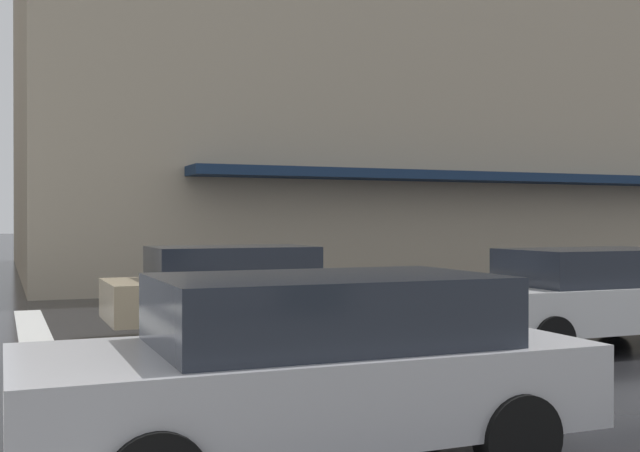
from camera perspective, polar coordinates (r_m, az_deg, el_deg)
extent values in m
cube|color=silver|center=(10.50, -19.39, -9.54)|extent=(13.00, 0.50, 0.01)
cube|color=tan|center=(32.33, 1.41, 15.88)|extent=(19.45, 23.79, 20.87)
cube|color=#192D4C|center=(22.11, 12.19, 3.47)|extent=(1.20, 16.66, 0.24)
cube|color=tan|center=(12.39, -5.77, -5.17)|extent=(1.75, 4.10, 0.60)
cube|color=#232833|center=(12.31, -6.44, -2.64)|extent=(1.54, 2.46, 0.50)
cylinder|color=black|center=(13.59, -1.67, -5.94)|extent=(0.20, 0.62, 0.62)
cylinder|color=black|center=(12.07, 1.09, -6.74)|extent=(0.20, 0.62, 0.62)
cylinder|color=black|center=(12.94, -12.16, -6.27)|extent=(0.20, 0.62, 0.62)
cylinder|color=black|center=(11.33, -10.70, -7.22)|extent=(0.20, 0.62, 0.62)
cube|color=silver|center=(11.74, 18.71, -5.49)|extent=(1.75, 4.10, 0.60)
cube|color=#232833|center=(11.80, 19.26, -2.79)|extent=(1.54, 2.46, 0.50)
cylinder|color=black|center=(10.36, 16.44, -7.95)|extent=(0.20, 0.62, 0.62)
cylinder|color=black|center=(11.68, 11.34, -6.99)|extent=(0.20, 0.62, 0.62)
cylinder|color=black|center=(13.21, 20.47, -6.15)|extent=(0.20, 0.62, 0.62)
cube|color=#B7B7BC|center=(5.84, -0.99, -11.47)|extent=(1.75, 4.10, 0.60)
cube|color=#232833|center=(5.81, 0.40, -6.04)|extent=(1.54, 2.46, 0.50)
cylinder|color=black|center=(6.39, -14.60, -13.21)|extent=(0.20, 0.62, 0.62)
cylinder|color=black|center=(5.79, 14.15, -14.64)|extent=(0.20, 0.62, 0.62)
cylinder|color=black|center=(7.15, 6.13, -11.72)|extent=(0.20, 0.62, 0.62)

